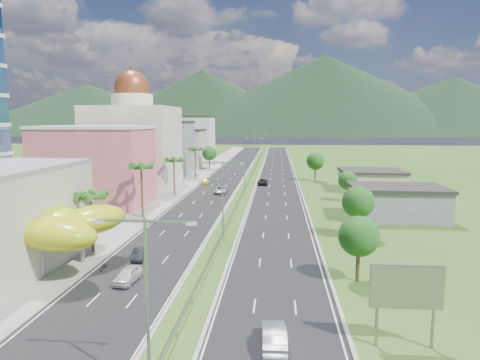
# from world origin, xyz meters

# --- Properties ---
(ground) EXTENTS (500.00, 500.00, 0.00)m
(ground) POSITION_xyz_m (0.00, 0.00, 0.00)
(ground) COLOR #2D5119
(ground) RESTS_ON ground
(road_left) EXTENTS (11.00, 260.00, 0.04)m
(road_left) POSITION_xyz_m (-7.50, 90.00, 0.02)
(road_left) COLOR black
(road_left) RESTS_ON ground
(road_right) EXTENTS (11.00, 260.00, 0.04)m
(road_right) POSITION_xyz_m (7.50, 90.00, 0.02)
(road_right) COLOR black
(road_right) RESTS_ON ground
(sidewalk_left) EXTENTS (7.00, 260.00, 0.12)m
(sidewalk_left) POSITION_xyz_m (-17.00, 90.00, 0.06)
(sidewalk_left) COLOR gray
(sidewalk_left) RESTS_ON ground
(median_guardrail) EXTENTS (0.10, 216.06, 0.76)m
(median_guardrail) POSITION_xyz_m (0.00, 71.99, 0.62)
(median_guardrail) COLOR gray
(median_guardrail) RESTS_ON ground
(streetlight_median_a) EXTENTS (6.04, 0.25, 11.00)m
(streetlight_median_a) POSITION_xyz_m (0.00, -25.00, 6.75)
(streetlight_median_a) COLOR gray
(streetlight_median_a) RESTS_ON ground
(streetlight_median_b) EXTENTS (6.04, 0.25, 11.00)m
(streetlight_median_b) POSITION_xyz_m (0.00, 10.00, 6.75)
(streetlight_median_b) COLOR gray
(streetlight_median_b) RESTS_ON ground
(streetlight_median_c) EXTENTS (6.04, 0.25, 11.00)m
(streetlight_median_c) POSITION_xyz_m (0.00, 50.00, 6.75)
(streetlight_median_c) COLOR gray
(streetlight_median_c) RESTS_ON ground
(streetlight_median_d) EXTENTS (6.04, 0.25, 11.00)m
(streetlight_median_d) POSITION_xyz_m (0.00, 95.00, 6.75)
(streetlight_median_d) COLOR gray
(streetlight_median_d) RESTS_ON ground
(streetlight_median_e) EXTENTS (6.04, 0.25, 11.00)m
(streetlight_median_e) POSITION_xyz_m (0.00, 140.00, 6.75)
(streetlight_median_e) COLOR gray
(streetlight_median_e) RESTS_ON ground
(lime_canopy) EXTENTS (18.00, 15.00, 7.40)m
(lime_canopy) POSITION_xyz_m (-20.00, -4.00, 4.99)
(lime_canopy) COLOR #ACBB12
(lime_canopy) RESTS_ON ground
(pink_shophouse) EXTENTS (20.00, 15.00, 15.00)m
(pink_shophouse) POSITION_xyz_m (-28.00, 32.00, 7.50)
(pink_shophouse) COLOR #D2566D
(pink_shophouse) RESTS_ON ground
(domed_building) EXTENTS (20.00, 20.00, 28.70)m
(domed_building) POSITION_xyz_m (-28.00, 55.00, 11.35)
(domed_building) COLOR #BFB29E
(domed_building) RESTS_ON ground
(midrise_grey) EXTENTS (16.00, 15.00, 16.00)m
(midrise_grey) POSITION_xyz_m (-27.00, 80.00, 8.00)
(midrise_grey) COLOR slate
(midrise_grey) RESTS_ON ground
(midrise_beige) EXTENTS (16.00, 15.00, 13.00)m
(midrise_beige) POSITION_xyz_m (-27.00, 102.00, 6.50)
(midrise_beige) COLOR #B7AB96
(midrise_beige) RESTS_ON ground
(midrise_white) EXTENTS (16.00, 15.00, 18.00)m
(midrise_white) POSITION_xyz_m (-27.00, 125.00, 9.00)
(midrise_white) COLOR silver
(midrise_white) RESTS_ON ground
(billboard) EXTENTS (5.20, 0.35, 6.20)m
(billboard) POSITION_xyz_m (17.00, -18.00, 4.42)
(billboard) COLOR gray
(billboard) RESTS_ON ground
(shed_near) EXTENTS (15.00, 10.00, 5.00)m
(shed_near) POSITION_xyz_m (28.00, 25.00, 2.50)
(shed_near) COLOR slate
(shed_near) RESTS_ON ground
(shed_far) EXTENTS (14.00, 12.00, 4.40)m
(shed_far) POSITION_xyz_m (30.00, 55.00, 2.20)
(shed_far) COLOR #B7AB96
(shed_far) RESTS_ON ground
(palm_tree_b) EXTENTS (3.60, 3.60, 8.10)m
(palm_tree_b) POSITION_xyz_m (-15.50, 2.00, 7.06)
(palm_tree_b) COLOR #47301C
(palm_tree_b) RESTS_ON ground
(palm_tree_c) EXTENTS (3.60, 3.60, 9.60)m
(palm_tree_c) POSITION_xyz_m (-15.50, 22.00, 8.50)
(palm_tree_c) COLOR #47301C
(palm_tree_c) RESTS_ON ground
(palm_tree_d) EXTENTS (3.60, 3.60, 8.60)m
(palm_tree_d) POSITION_xyz_m (-15.50, 45.00, 7.54)
(palm_tree_d) COLOR #47301C
(palm_tree_d) RESTS_ON ground
(palm_tree_e) EXTENTS (3.60, 3.60, 9.40)m
(palm_tree_e) POSITION_xyz_m (-15.50, 70.00, 8.31)
(palm_tree_e) COLOR #47301C
(palm_tree_e) RESTS_ON ground
(leafy_tree_lfar) EXTENTS (4.90, 4.90, 8.05)m
(leafy_tree_lfar) POSITION_xyz_m (-15.50, 95.00, 5.58)
(leafy_tree_lfar) COLOR #47301C
(leafy_tree_lfar) RESTS_ON ground
(leafy_tree_ra) EXTENTS (4.20, 4.20, 6.90)m
(leafy_tree_ra) POSITION_xyz_m (16.00, -5.00, 4.78)
(leafy_tree_ra) COLOR #47301C
(leafy_tree_ra) RESTS_ON ground
(leafy_tree_rb) EXTENTS (4.55, 4.55, 7.47)m
(leafy_tree_rb) POSITION_xyz_m (19.00, 12.00, 5.18)
(leafy_tree_rb) COLOR #47301C
(leafy_tree_rb) RESTS_ON ground
(leafy_tree_rc) EXTENTS (3.85, 3.85, 6.33)m
(leafy_tree_rc) POSITION_xyz_m (22.00, 40.00, 4.37)
(leafy_tree_rc) COLOR #47301C
(leafy_tree_rc) RESTS_ON ground
(leafy_tree_rd) EXTENTS (4.90, 4.90, 8.05)m
(leafy_tree_rd) POSITION_xyz_m (18.00, 70.00, 5.58)
(leafy_tree_rd) COLOR #47301C
(leafy_tree_rd) RESTS_ON ground
(mountain_ridge) EXTENTS (860.00, 140.00, 90.00)m
(mountain_ridge) POSITION_xyz_m (60.00, 450.00, 0.00)
(mountain_ridge) COLOR black
(mountain_ridge) RESTS_ON ground
(car_white_near_left) EXTENTS (2.18, 4.59, 1.51)m
(car_white_near_left) POSITION_xyz_m (-7.65, -7.41, 0.80)
(car_white_near_left) COLOR silver
(car_white_near_left) RESTS_ON road_left
(car_dark_left) EXTENTS (1.98, 4.06, 1.28)m
(car_dark_left) POSITION_xyz_m (-8.90, -0.11, 0.68)
(car_dark_left) COLOR black
(car_dark_left) RESTS_ON road_left
(car_silver_mid_left) EXTENTS (2.75, 5.79, 1.60)m
(car_silver_mid_left) POSITION_xyz_m (-5.22, 47.42, 0.84)
(car_silver_mid_left) COLOR #A2A6AA
(car_silver_mid_left) RESTS_ON road_left
(car_yellow_far_left) EXTENTS (2.28, 4.61, 1.29)m
(car_yellow_far_left) POSITION_xyz_m (-11.26, 62.22, 0.68)
(car_yellow_far_left) COLOR yellow
(car_yellow_far_left) RESTS_ON road_left
(car_silver_right) EXTENTS (1.96, 5.05, 1.64)m
(car_silver_right) POSITION_xyz_m (7.49, -18.93, 0.86)
(car_silver_right) COLOR #AAACB2
(car_silver_right) RESTS_ON road_right
(car_dark_far_right) EXTENTS (2.62, 5.59, 1.55)m
(car_dark_far_right) POSITION_xyz_m (3.81, 61.83, 0.81)
(car_dark_far_right) COLOR black
(car_dark_far_right) RESTS_ON road_right
(motorcycle) EXTENTS (0.51, 1.67, 1.07)m
(motorcycle) POSITION_xyz_m (-11.58, -4.09, 0.57)
(motorcycle) COLOR black
(motorcycle) RESTS_ON road_left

